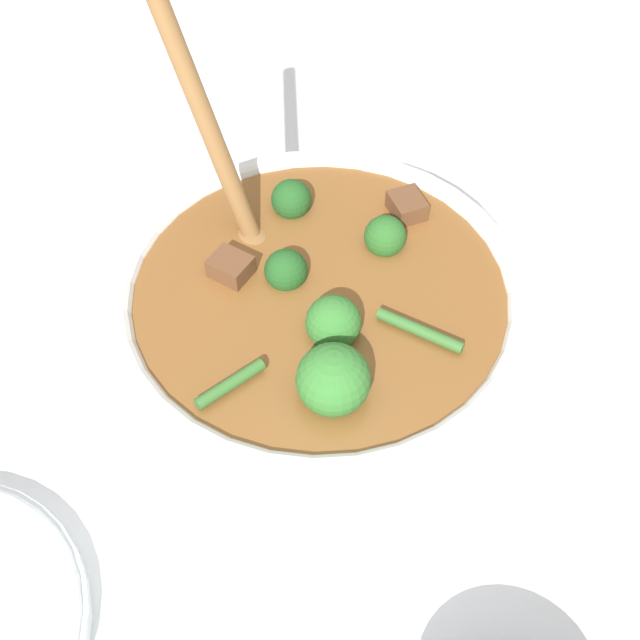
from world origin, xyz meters
TOP-DOWN VIEW (x-y plane):
  - ground_plane at (0.00, 0.00)m, footprint 4.00×4.00m
  - stew_bowl at (-0.00, 0.00)m, footprint 0.26×0.26m

SIDE VIEW (x-z plane):
  - ground_plane at x=0.00m, z-range 0.00..0.00m
  - stew_bowl at x=0.00m, z-range -0.06..0.17m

